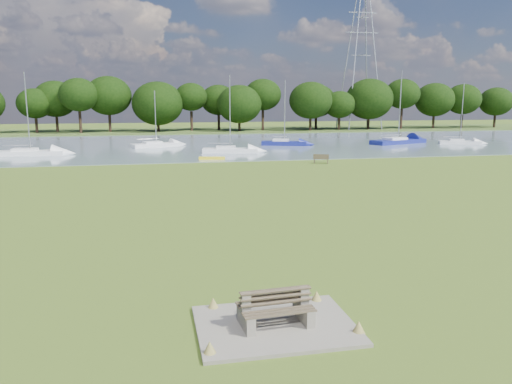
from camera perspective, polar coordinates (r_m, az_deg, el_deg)
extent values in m
plane|color=olive|center=(26.99, -5.00, -2.42)|extent=(220.00, 220.00, 0.00)
cube|color=gray|center=(68.47, -9.25, 5.32)|extent=(220.00, 40.00, 0.10)
cube|color=#4C6626|center=(98.37, -10.08, 6.83)|extent=(220.00, 20.00, 0.40)
cube|color=gray|center=(13.87, 2.21, -14.98)|extent=(4.20, 3.20, 0.10)
cube|color=gray|center=(13.54, -1.16, -14.29)|extent=(0.31, 1.15, 0.48)
cube|color=gray|center=(13.36, -1.17, -12.61)|extent=(0.25, 0.21, 0.59)
cube|color=gray|center=(13.99, 5.46, -13.48)|extent=(0.31, 1.15, 0.48)
cube|color=gray|center=(13.83, 5.50, -11.84)|extent=(0.25, 0.21, 0.59)
cube|color=brown|center=(13.33, 2.70, -13.53)|extent=(1.97, 0.56, 0.04)
cube|color=brown|center=(13.44, 2.35, -11.82)|extent=(1.95, 0.27, 0.47)
cube|color=brown|center=(13.96, 1.76, -12.39)|extent=(1.97, 0.56, 0.04)
cube|color=brown|center=(13.59, 2.12, -11.56)|extent=(1.95, 0.27, 0.47)
cube|color=brown|center=(48.32, 6.68, 3.54)|extent=(0.24, 0.44, 0.45)
cube|color=brown|center=(48.25, 8.20, 3.50)|extent=(0.24, 0.44, 0.45)
cube|color=brown|center=(48.25, 7.45, 3.79)|extent=(1.53, 0.97, 0.05)
cube|color=brown|center=(48.03, 7.44, 4.04)|extent=(1.38, 0.61, 0.44)
cube|color=yellow|center=(50.98, -5.05, 3.88)|extent=(2.70, 1.11, 0.26)
cylinder|color=#94989E|center=(102.04, 11.21, 15.20)|extent=(0.24, 0.24, 29.07)
cylinder|color=#94989E|center=(103.92, 13.65, 15.02)|extent=(0.24, 0.24, 29.07)
cylinder|color=#94989E|center=(106.33, 10.20, 15.04)|extent=(0.24, 0.24, 29.07)
cylinder|color=#94989E|center=(108.13, 12.57, 14.88)|extent=(0.24, 0.24, 29.07)
cube|color=#94989E|center=(105.53, 12.00, 17.39)|extent=(6.97, 0.15, 0.15)
cube|color=#94989E|center=(106.07, 12.08, 19.42)|extent=(5.78, 0.15, 0.15)
cylinder|color=black|center=(96.31, -23.96, 7.21)|extent=(0.47, 0.47, 3.60)
ellipsoid|color=black|center=(96.23, -24.15, 9.82)|extent=(6.60, 6.60, 5.61)
cylinder|color=black|center=(95.10, -19.80, 7.54)|extent=(0.47, 0.47, 3.87)
ellipsoid|color=black|center=(95.03, -19.98, 10.39)|extent=(7.54, 7.54, 6.41)
cylinder|color=black|center=(94.42, -15.55, 7.51)|extent=(0.47, 0.47, 3.05)
ellipsoid|color=black|center=(94.33, -15.66, 9.77)|extent=(8.48, 8.48, 7.21)
cylinder|color=black|center=(94.23, -11.27, 7.77)|extent=(0.47, 0.47, 3.33)
ellipsoid|color=black|center=(94.14, -11.35, 10.24)|extent=(6.60, 6.60, 5.61)
cylinder|color=black|center=(94.57, -6.98, 7.98)|extent=(0.47, 0.47, 3.60)
ellipsoid|color=black|center=(94.48, -7.04, 10.65)|extent=(7.54, 7.54, 6.41)
cylinder|color=black|center=(95.41, -2.75, 8.15)|extent=(0.47, 0.47, 3.87)
ellipsoid|color=black|center=(95.34, -2.78, 10.99)|extent=(8.48, 8.48, 7.21)
cylinder|color=black|center=(96.78, 1.38, 7.95)|extent=(0.47, 0.47, 3.05)
ellipsoid|color=black|center=(96.69, 1.39, 10.16)|extent=(6.60, 6.60, 5.61)
cylinder|color=black|center=(98.61, 5.39, 8.03)|extent=(0.47, 0.47, 3.33)
ellipsoid|color=black|center=(98.52, 5.43, 10.40)|extent=(7.54, 7.54, 6.41)
cylinder|color=black|center=(100.89, 9.23, 8.08)|extent=(0.47, 0.47, 3.60)
ellipsoid|color=black|center=(100.81, 9.30, 10.57)|extent=(8.48, 8.48, 7.21)
cylinder|color=black|center=(103.59, 12.88, 8.09)|extent=(0.47, 0.47, 3.87)
ellipsoid|color=black|center=(103.52, 12.99, 10.70)|extent=(6.60, 6.60, 5.61)
cylinder|color=black|center=(106.71, 16.33, 7.77)|extent=(0.47, 0.47, 3.05)
ellipsoid|color=black|center=(106.62, 16.43, 9.77)|extent=(7.54, 7.54, 6.41)
cylinder|color=black|center=(110.16, 19.57, 7.73)|extent=(0.47, 0.47, 3.33)
ellipsoid|color=black|center=(110.08, 19.71, 9.85)|extent=(8.48, 8.48, 7.21)
cylinder|color=black|center=(113.94, 22.62, 7.68)|extent=(0.47, 0.47, 3.60)
ellipsoid|color=black|center=(113.87, 22.77, 9.88)|extent=(6.60, 6.60, 5.61)
cylinder|color=black|center=(118.01, 25.45, 7.60)|extent=(0.47, 0.47, 3.87)
ellipsoid|color=black|center=(117.95, 25.64, 9.89)|extent=(7.54, 7.54, 6.41)
cube|color=white|center=(59.80, -24.37, 4.18)|extent=(7.27, 2.59, 0.71)
cube|color=white|center=(59.93, -24.92, 4.56)|extent=(2.62, 1.77, 0.45)
cylinder|color=#A5A8AD|center=(59.55, -24.69, 8.32)|extent=(0.12, 0.12, 8.36)
cube|color=white|center=(57.43, -2.96, 4.86)|extent=(6.52, 2.93, 0.68)
cube|color=white|center=(57.42, -3.47, 5.27)|extent=(2.43, 1.78, 0.44)
cylinder|color=#A5A8AD|center=(57.18, -3.00, 9.10)|extent=(0.12, 0.12, 8.20)
cube|color=white|center=(73.85, 22.27, 5.33)|extent=(5.55, 3.49, 0.63)
cube|color=white|center=(73.74, 21.97, 5.64)|extent=(2.20, 1.82, 0.40)
cylinder|color=#A5A8AD|center=(73.65, 22.49, 8.40)|extent=(0.11, 0.11, 7.67)
cube|color=white|center=(65.55, -11.32, 5.37)|extent=(6.55, 4.04, 0.68)
cube|color=white|center=(65.32, -11.74, 5.70)|extent=(2.58, 2.13, 0.44)
cylinder|color=#A5A8AD|center=(65.35, -11.43, 8.39)|extent=(0.12, 0.12, 6.61)
cube|color=navy|center=(72.01, 15.95, 5.66)|extent=(9.06, 5.42, 0.79)
cube|color=white|center=(71.45, 15.60, 6.03)|extent=(3.55, 2.90, 0.51)
cylinder|color=#A5A8AD|center=(71.79, 16.15, 9.48)|extent=(0.14, 0.14, 9.27)
cube|color=navy|center=(66.69, 3.27, 5.67)|extent=(6.17, 3.68, 0.76)
cube|color=white|center=(66.70, 2.86, 6.08)|extent=(2.42, 1.97, 0.49)
cylinder|color=#A5A8AD|center=(66.47, 3.30, 9.24)|extent=(0.13, 0.13, 7.97)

